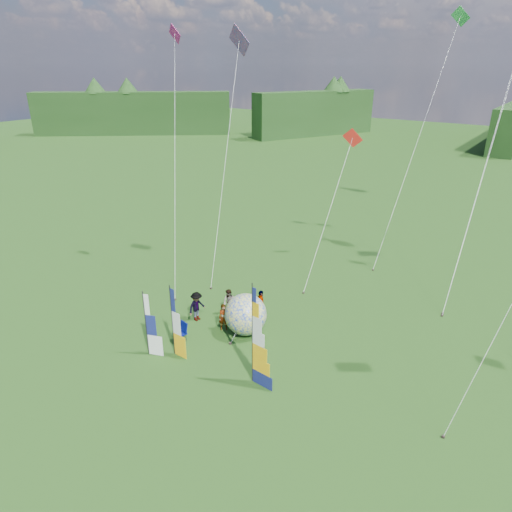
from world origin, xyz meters
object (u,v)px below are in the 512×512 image
Objects in this scene: side_banner_left at (172,322)px; side_banner_far at (146,325)px; feather_banner_main at (252,336)px; spectator_c at (197,306)px; spectator_d at (261,304)px; bol_inflatable at (246,314)px; kite_whale at (501,109)px; spectator_a at (224,317)px; camp_chair at (180,332)px; spectator_b at (229,302)px.

side_banner_left is 1.35m from side_banner_far.
side_banner_far is (-5.63, -1.32, -0.74)m from feather_banner_main.
spectator_d is at bearing -45.68° from spectator_c.
side_banner_far is 1.51× the size of bol_inflatable.
kite_whale is (8.42, 14.86, 10.09)m from bol_inflatable.
side_banner_left is 2.13× the size of spectator_c.
spectator_a is at bearing -139.63° from kite_whale.
side_banner_left reaches higher than camp_chair.
side_banner_left is 1.09× the size of side_banner_far.
side_banner_left is 4.20m from bol_inflatable.
side_banner_far is at bearing -137.82° from kite_whale.
bol_inflatable is at bearing 37.11° from side_banner_far.
spectator_b is (-0.16, 4.75, -1.09)m from side_banner_left.
camp_chair is (-0.41, -3.74, -0.27)m from spectator_b.
feather_banner_main is 0.22× the size of kite_whale.
kite_whale reaches higher than spectator_d.
camp_chair is at bearing -156.82° from spectator_c.
spectator_b is (-1.97, 1.03, -0.34)m from bol_inflatable.
camp_chair is (-1.20, -2.27, -0.24)m from spectator_a.
side_banner_far is 1.95× the size of spectator_c.
camp_chair is at bearing -162.16° from spectator_a.
spectator_b is (0.92, 5.52, -0.93)m from side_banner_far.
spectator_d is at bearing 125.75° from feather_banner_main.
bol_inflatable is at bearing -137.04° from kite_whale.
spectator_c is at bearing 80.17° from spectator_d.
kite_whale is (10.81, 17.58, 10.70)m from camp_chair.
spectator_c is at bearing -144.36° from kite_whale.
spectator_a is 2.46m from spectator_d.
side_banner_left is at bearing 114.97° from spectator_d.
spectator_b is at bearing 152.53° from bol_inflatable.
spectator_b is 0.07× the size of kite_whale.
spectator_d is (2.86, 2.36, -0.02)m from spectator_c.
feather_banner_main is 2.78× the size of spectator_c.
kite_whale is at bearing -83.00° from spectator_d.
bol_inflatable is 1.42× the size of spectator_b.
bol_inflatable is (2.90, 4.50, -0.59)m from side_banner_far.
bol_inflatable is at bearing -75.58° from spectator_c.
spectator_d is 1.61× the size of camp_chair.
bol_inflatable is 0.10× the size of kite_whale.
spectator_c reaches higher than camp_chair.
side_banner_far is 4.07m from spectator_c.
spectator_a is 1.44× the size of camp_chair.
spectator_c is (-1.30, 3.19, -1.01)m from side_banner_left.
kite_whale reaches higher than spectator_a.
side_banner_far is 24.36m from kite_whale.
spectator_c is (-5.85, 2.65, -1.59)m from feather_banner_main.
feather_banner_main reaches higher than spectator_a.
spectator_b is at bearing -144.42° from kite_whale.
side_banner_left is at bearing 15.55° from side_banner_far.
feather_banner_main is at bearing -79.19° from spectator_a.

